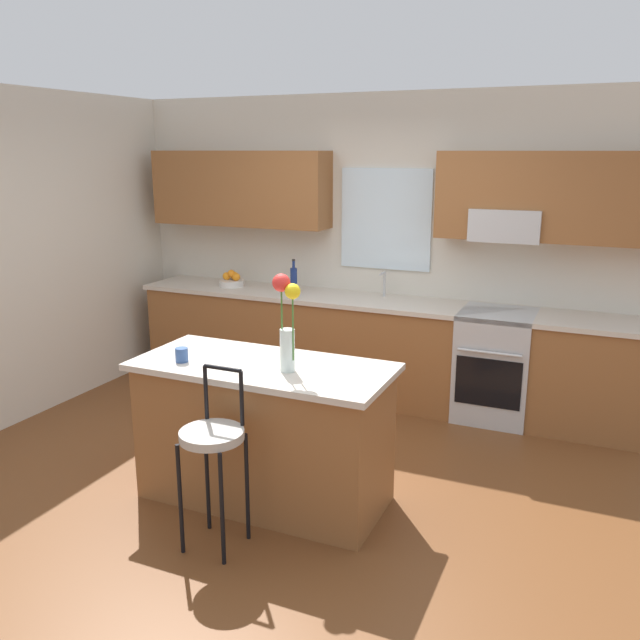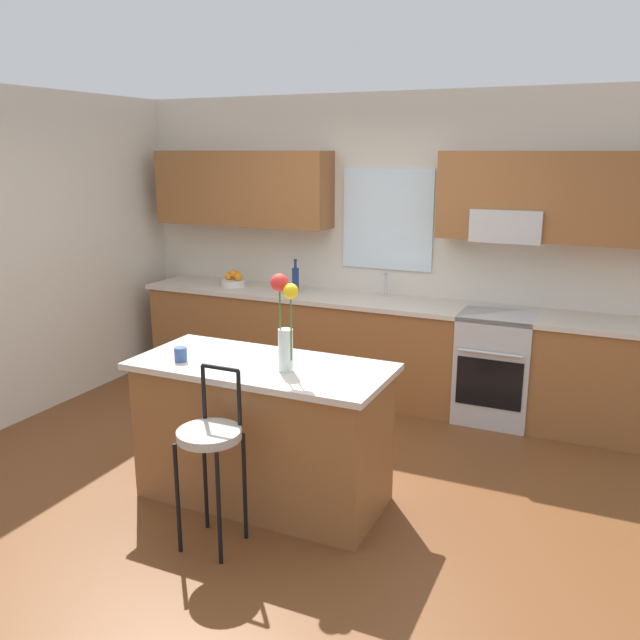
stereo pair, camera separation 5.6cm
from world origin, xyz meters
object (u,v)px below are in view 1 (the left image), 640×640
object	(u,v)px
bar_stool_near	(213,443)
fruit_bowl_oranges	(232,281)
kitchen_island	(264,432)
flower_vase	(287,319)
mug_ceramic	(182,355)
bottle_olive_oil	(294,279)
oven_range	(495,365)

from	to	relation	value
bar_stool_near	fruit_bowl_oranges	bearing A→B (deg)	118.96
kitchen_island	bar_stool_near	xyz separation A→B (m)	(-0.00, -0.58, 0.17)
flower_vase	mug_ceramic	world-z (taller)	flower_vase
kitchen_island	mug_ceramic	xyz separation A→B (m)	(-0.48, -0.17, 0.50)
kitchen_island	bar_stool_near	size ratio (longest dim) A/B	1.56
flower_vase	bottle_olive_oil	distance (m)	2.30
oven_range	mug_ceramic	distance (m)	2.73
kitchen_island	bottle_olive_oil	bearing A→B (deg)	110.80
kitchen_island	bottle_olive_oil	size ratio (longest dim) A/B	5.26
fruit_bowl_oranges	bar_stool_near	bearing A→B (deg)	-61.04
bar_stool_near	flower_vase	size ratio (longest dim) A/B	1.76
mug_ceramic	bottle_olive_oil	bearing A→B (deg)	97.39
mug_ceramic	bottle_olive_oil	size ratio (longest dim) A/B	0.29
mug_ceramic	fruit_bowl_oranges	distance (m)	2.38
bottle_olive_oil	flower_vase	bearing A→B (deg)	-64.97
oven_range	kitchen_island	xyz separation A→B (m)	(-1.12, -1.98, 0.00)
flower_vase	bottle_olive_oil	xyz separation A→B (m)	(-0.97, 2.07, -0.20)
mug_ceramic	fruit_bowl_oranges	world-z (taller)	fruit_bowl_oranges
flower_vase	bottle_olive_oil	bearing A→B (deg)	115.03
kitchen_island	flower_vase	size ratio (longest dim) A/B	2.74
bar_stool_near	fruit_bowl_oranges	size ratio (longest dim) A/B	4.34
fruit_bowl_oranges	bottle_olive_oil	bearing A→B (deg)	-0.42
flower_vase	bottle_olive_oil	world-z (taller)	flower_vase
bottle_olive_oil	kitchen_island	bearing A→B (deg)	-69.20
oven_range	fruit_bowl_oranges	xyz separation A→B (m)	(-2.55, 0.03, 0.52)
kitchen_island	bottle_olive_oil	xyz separation A→B (m)	(-0.76, 2.01, 0.58)
bottle_olive_oil	mug_ceramic	bearing A→B (deg)	-82.61
kitchen_island	flower_vase	world-z (taller)	flower_vase
kitchen_island	fruit_bowl_oranges	size ratio (longest dim) A/B	6.75
oven_range	bottle_olive_oil	xyz separation A→B (m)	(-1.88, 0.02, 0.58)
oven_range	bottle_olive_oil	size ratio (longest dim) A/B	2.98
kitchen_island	fruit_bowl_oranges	distance (m)	2.52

